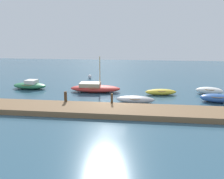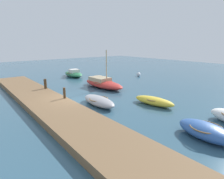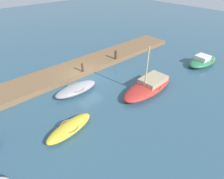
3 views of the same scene
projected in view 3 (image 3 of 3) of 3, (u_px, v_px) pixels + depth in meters
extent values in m
plane|color=#33566B|center=(86.00, 78.00, 18.03)|extent=(84.00, 84.00, 0.00)
cube|color=brown|center=(75.00, 69.00, 19.14)|extent=(27.06, 3.32, 0.47)
ellipsoid|color=#2D7A4C|center=(202.00, 61.00, 20.30)|extent=(4.40, 2.19, 0.76)
torus|color=olive|center=(203.00, 60.00, 20.19)|extent=(2.13, 2.13, 0.07)
cube|color=silver|center=(202.00, 58.00, 19.89)|extent=(1.41, 1.32, 0.52)
ellipsoid|color=gold|center=(70.00, 128.00, 12.15)|extent=(3.64, 1.68, 0.65)
torus|color=olive|center=(69.00, 126.00, 12.05)|extent=(1.42, 1.42, 0.07)
ellipsoid|color=#939399|center=(76.00, 89.00, 15.86)|extent=(3.87, 1.61, 0.70)
torus|color=olive|center=(76.00, 87.00, 15.75)|extent=(1.60, 1.60, 0.07)
ellipsoid|color=#B72D28|center=(148.00, 87.00, 16.03)|extent=(5.99, 2.41, 0.81)
torus|color=olive|center=(149.00, 85.00, 15.90)|extent=(2.32, 2.32, 0.07)
cube|color=tan|center=(153.00, 80.00, 16.11)|extent=(2.46, 1.70, 0.46)
cylinder|color=#C6B284|center=(147.00, 68.00, 14.55)|extent=(0.12, 0.12, 3.58)
cylinder|color=#47331E|center=(116.00, 55.00, 20.31)|extent=(0.28, 0.28, 0.96)
cylinder|color=#47331E|center=(82.00, 68.00, 17.92)|extent=(0.21, 0.21, 0.90)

